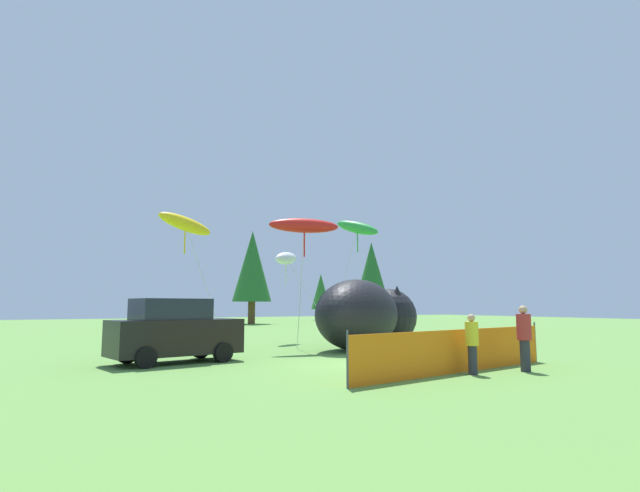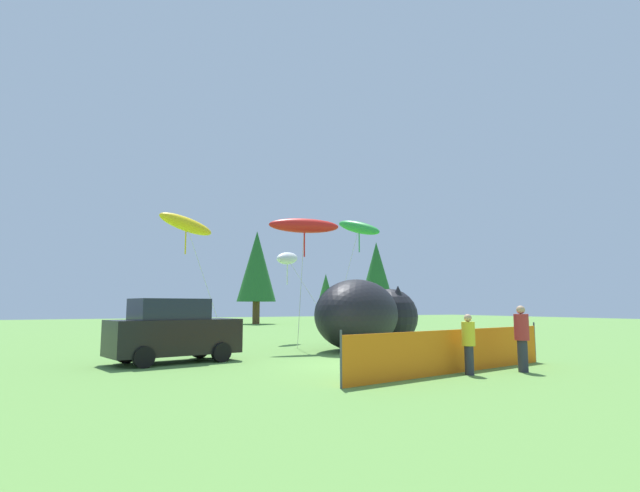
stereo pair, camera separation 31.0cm
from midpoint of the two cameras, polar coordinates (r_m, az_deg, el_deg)
ground_plane at (r=15.71m, az=5.51°, el=-13.34°), size 120.00×120.00×0.00m
parked_car at (r=16.65m, az=-15.89°, el=-9.33°), size 4.23×2.34×2.01m
folding_chair at (r=16.52m, az=13.90°, el=-10.99°), size 0.65×0.65×0.90m
inflatable_cat at (r=21.19m, az=5.84°, el=-8.07°), size 6.99×5.49×2.85m
safety_fence at (r=14.23m, az=15.90°, el=-11.48°), size 8.10×1.46×1.26m
spectator_in_blue_shirt at (r=14.95m, az=22.63°, el=-9.43°), size 0.39×0.39×1.79m
spectator_in_green_shirt at (r=13.89m, az=17.24°, el=-10.39°), size 0.34×0.34×1.57m
kite_white_ghost at (r=24.74m, az=-3.38°, el=-1.44°), size 2.85×2.79×4.54m
kite_yellow_hero at (r=22.31m, az=-14.66°, el=2.38°), size 3.09×1.39×5.92m
kite_green_fish at (r=26.31m, az=4.82°, el=2.08°), size 2.91×2.21×6.51m
kite_red_lizard at (r=20.69m, az=-1.37°, el=2.31°), size 3.10×1.37×5.42m
horizon_tree_east at (r=56.73m, az=6.63°, el=-3.02°), size 3.74×3.74×8.94m
horizon_tree_west at (r=49.08m, az=-7.06°, el=-2.34°), size 3.80×3.80×9.06m
horizon_tree_mid at (r=59.85m, az=0.82°, el=-5.24°), size 2.33×2.33×5.55m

